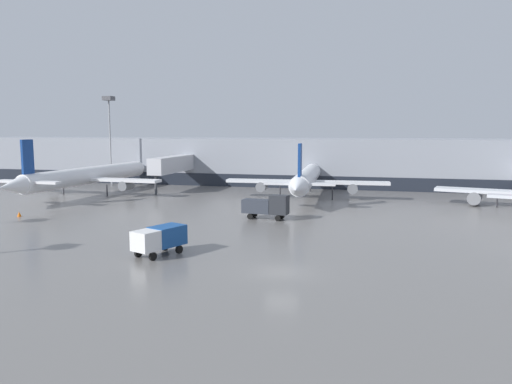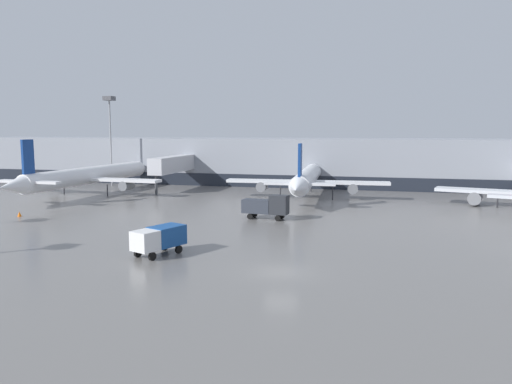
# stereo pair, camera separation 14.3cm
# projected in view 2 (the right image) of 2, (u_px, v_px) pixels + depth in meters

# --- Properties ---
(ground_plane) EXTENTS (320.00, 320.00, 0.00)m
(ground_plane) POSITION_uv_depth(u_px,v_px,m) (281.00, 272.00, 37.86)
(ground_plane) COLOR slate
(terminal_building) EXTENTS (160.00, 30.81, 9.00)m
(terminal_building) POSITION_uv_depth(u_px,v_px,m) (343.00, 162.00, 96.84)
(terminal_building) COLOR gray
(terminal_building) RESTS_ON ground_plane
(parked_jet_1) EXTENTS (26.16, 37.94, 9.40)m
(parked_jet_1) POSITION_uv_depth(u_px,v_px,m) (88.00, 176.00, 82.37)
(parked_jet_1) COLOR white
(parked_jet_1) RESTS_ON ground_plane
(parked_jet_2) EXTENTS (25.45, 32.24, 8.92)m
(parked_jet_2) POSITION_uv_depth(u_px,v_px,m) (307.00, 179.00, 77.72)
(parked_jet_2) COLOR silver
(parked_jet_2) RESTS_ON ground_plane
(service_truck_2) EXTENTS (3.67, 5.23, 2.42)m
(service_truck_2) POSITION_uv_depth(u_px,v_px,m) (159.00, 238.00, 42.87)
(service_truck_2) COLOR #19478C
(service_truck_2) RESTS_ON ground_plane
(service_truck_3) EXTENTS (5.76, 2.27, 2.98)m
(service_truck_3) POSITION_uv_depth(u_px,v_px,m) (267.00, 206.00, 60.06)
(service_truck_3) COLOR #2D333D
(service_truck_3) RESTS_ON ground_plane
(traffic_cone_1) EXTENTS (0.52, 0.52, 0.63)m
(traffic_cone_1) POSITION_uv_depth(u_px,v_px,m) (19.00, 214.00, 62.09)
(traffic_cone_1) COLOR orange
(traffic_cone_1) RESTS_ON ground_plane
(apron_light_mast_3) EXTENTS (1.80, 1.80, 17.03)m
(apron_light_mast_3) POSITION_uv_depth(u_px,v_px,m) (110.00, 115.00, 94.83)
(apron_light_mast_3) COLOR gray
(apron_light_mast_3) RESTS_ON ground_plane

